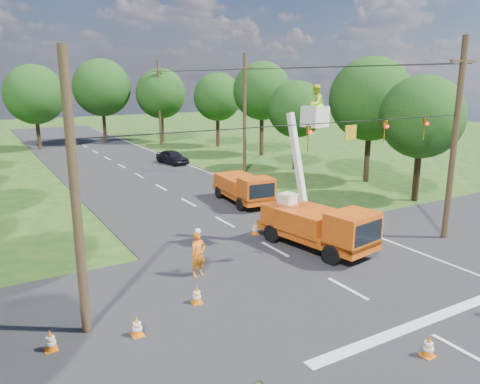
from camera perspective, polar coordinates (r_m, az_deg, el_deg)
ground at (r=35.48m, az=-9.61°, el=0.49°), size 140.00×140.00×0.00m
road_main at (r=35.48m, az=-9.61°, el=0.49°), size 12.00×100.00×0.06m
road_cross at (r=20.46m, az=9.12°, el=-9.60°), size 56.00×10.00×0.07m
stop_bar at (r=17.21m, az=20.54°, el=-15.10°), size 9.00×0.45×0.02m
edge_line at (r=37.77m, az=-1.66°, el=1.49°), size 0.12×90.00×0.02m
bucket_truck at (r=22.58m, az=9.54°, el=-2.87°), size 3.18×6.25×7.75m
second_truck at (r=30.43m, az=0.51°, el=0.51°), size 2.55×5.59×2.04m
ground_worker at (r=19.53m, az=-5.12°, el=-7.55°), size 0.79×0.59×1.94m
distant_car at (r=45.10m, az=-8.25°, el=4.24°), size 2.29×4.14×1.33m
traffic_cone_0 at (r=15.55m, az=21.99°, el=-17.02°), size 0.38×0.38×0.71m
traffic_cone_2 at (r=24.66m, az=1.82°, el=-4.41°), size 0.38×0.38×0.71m
traffic_cone_3 at (r=27.99m, az=3.50°, el=-2.19°), size 0.38×0.38×0.71m
traffic_cone_4 at (r=17.51m, az=-5.27°, el=-12.37°), size 0.38×0.38×0.71m
traffic_cone_5 at (r=15.83m, az=-12.43°, el=-15.70°), size 0.38×0.38×0.71m
traffic_cone_6 at (r=15.84m, az=-22.11°, el=-16.43°), size 0.38×0.38×0.71m
traffic_cone_7 at (r=34.75m, az=-2.26°, el=1.00°), size 0.38×0.38×0.71m
pole_right_near at (r=25.31m, az=24.71°, el=5.84°), size 1.80×0.30×10.00m
pole_right_mid at (r=40.18m, az=0.57°, el=9.60°), size 1.80×0.30×10.00m
pole_right_far at (r=58.21m, az=-9.80°, el=10.72°), size 1.80×0.30×10.00m
pole_left at (r=15.02m, az=-19.42°, el=-0.74°), size 0.30×0.30×9.00m
signal_span at (r=20.42m, az=14.63°, el=7.22°), size 18.00×0.29×1.07m
tree_right_a at (r=32.83m, az=21.30°, el=8.52°), size 5.40×5.40×8.28m
tree_right_b at (r=37.86m, az=15.68°, el=10.85°), size 6.40×6.40×9.65m
tree_right_c at (r=41.98m, az=6.88°, el=9.97°), size 5.00×5.00×7.83m
tree_right_d at (r=49.37m, az=2.71°, el=12.20°), size 6.00×6.00×9.70m
tree_right_e at (r=55.80m, az=-2.76°, el=11.50°), size 5.60×5.60×8.63m
tree_far_a at (r=57.82m, az=-23.78°, el=10.83°), size 6.60×6.60×9.50m
tree_far_b at (r=61.26m, az=-16.50°, el=12.10°), size 7.00×7.00×10.32m
tree_far_c at (r=60.40m, az=-9.63°, el=11.74°), size 6.20×6.20×9.18m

